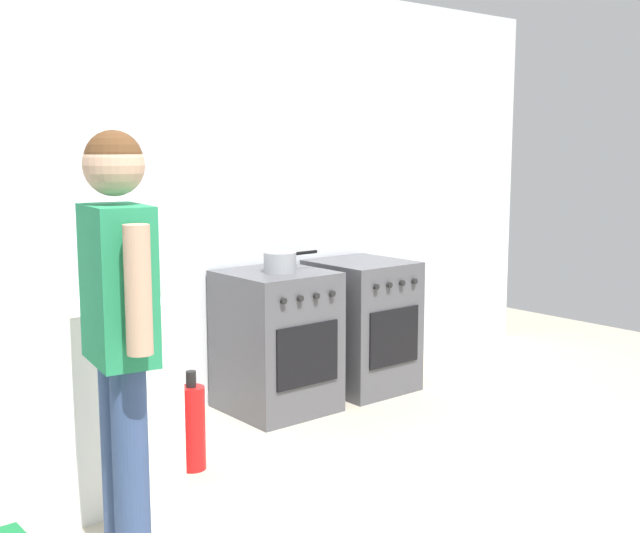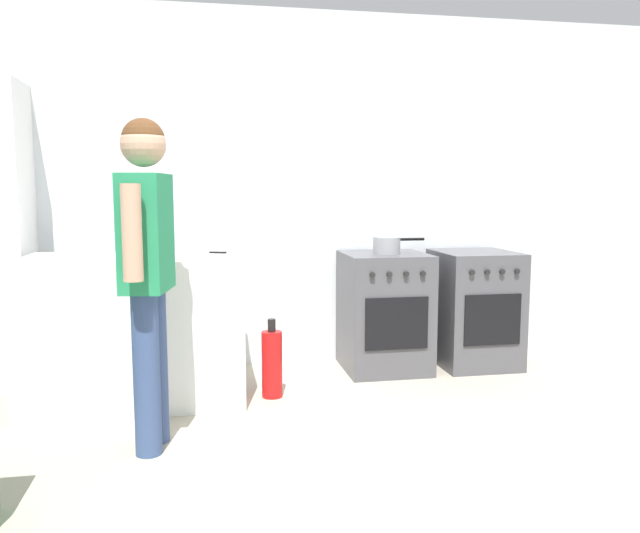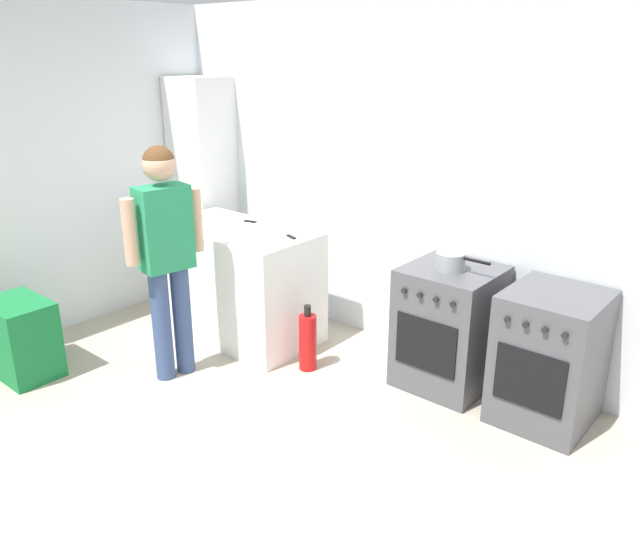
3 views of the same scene
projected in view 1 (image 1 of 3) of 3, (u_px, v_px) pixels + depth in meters
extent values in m
plane|color=#ADA38E|center=(428.00, 516.00, 3.47)|extent=(8.00, 8.00, 0.00)
cube|color=silver|center=(191.00, 195.00, 4.77)|extent=(6.00, 0.10, 2.60)
cube|color=white|center=(12.00, 411.00, 3.47)|extent=(1.30, 0.70, 0.90)
cube|color=#4C4C51|center=(276.00, 341.00, 4.83)|extent=(0.59, 0.60, 0.85)
cube|color=black|center=(308.00, 355.00, 4.60)|extent=(0.44, 0.01, 0.36)
cylinder|color=black|center=(269.00, 277.00, 4.60)|extent=(0.19, 0.19, 0.01)
cylinder|color=black|center=(306.00, 272.00, 4.76)|extent=(0.19, 0.19, 0.01)
cylinder|color=black|center=(246.00, 272.00, 4.78)|extent=(0.19, 0.19, 0.01)
cylinder|color=black|center=(281.00, 268.00, 4.95)|extent=(0.19, 0.19, 0.01)
cylinder|color=black|center=(284.00, 301.00, 4.43)|extent=(0.04, 0.02, 0.04)
cylinder|color=black|center=(300.00, 298.00, 4.51)|extent=(0.04, 0.02, 0.04)
cylinder|color=black|center=(317.00, 296.00, 4.58)|extent=(0.04, 0.02, 0.04)
cylinder|color=black|center=(332.00, 294.00, 4.66)|extent=(0.04, 0.02, 0.04)
cube|color=#4C4C51|center=(361.00, 325.00, 5.27)|extent=(0.56, 0.60, 0.85)
cube|color=black|center=(394.00, 337.00, 5.04)|extent=(0.42, 0.01, 0.36)
cylinder|color=black|center=(360.00, 266.00, 5.04)|extent=(0.18, 0.18, 0.01)
cylinder|color=black|center=(389.00, 262.00, 5.20)|extent=(0.18, 0.18, 0.01)
cylinder|color=black|center=(335.00, 261.00, 5.22)|extent=(0.18, 0.18, 0.01)
cylinder|color=black|center=(364.00, 258.00, 5.38)|extent=(0.18, 0.18, 0.01)
cylinder|color=black|center=(376.00, 287.00, 4.88)|extent=(0.04, 0.02, 0.04)
cylinder|color=black|center=(390.00, 285.00, 4.95)|extent=(0.04, 0.02, 0.04)
cylinder|color=black|center=(402.00, 283.00, 5.02)|extent=(0.04, 0.02, 0.04)
cylinder|color=black|center=(415.00, 281.00, 5.09)|extent=(0.04, 0.02, 0.04)
cylinder|color=gray|center=(280.00, 262.00, 4.73)|extent=(0.19, 0.19, 0.12)
cylinder|color=black|center=(305.00, 253.00, 4.84)|extent=(0.18, 0.02, 0.02)
cube|color=silver|center=(6.00, 299.00, 3.63)|extent=(0.14, 0.07, 0.01)
cube|color=silver|center=(71.00, 295.00, 3.73)|extent=(0.24, 0.11, 0.01)
cube|color=black|center=(110.00, 291.00, 3.79)|extent=(0.11, 0.06, 0.01)
cylinder|color=#384C7A|center=(131.00, 474.00, 2.91)|extent=(0.13, 0.13, 0.81)
cylinder|color=#384C7A|center=(119.00, 460.00, 3.05)|extent=(0.13, 0.13, 0.81)
cube|color=#268C59|center=(118.00, 284.00, 2.88)|extent=(0.25, 0.37, 0.57)
cylinder|color=tan|center=(138.00, 290.00, 2.67)|extent=(0.09, 0.09, 0.44)
cylinder|color=tan|center=(100.00, 271.00, 3.08)|extent=(0.09, 0.09, 0.44)
sphere|color=tan|center=(114.00, 165.00, 2.82)|extent=(0.22, 0.22, 0.22)
sphere|color=brown|center=(113.00, 160.00, 2.81)|extent=(0.21, 0.21, 0.21)
cylinder|color=red|center=(192.00, 428.00, 3.95)|extent=(0.13, 0.13, 0.42)
cylinder|color=black|center=(191.00, 379.00, 3.91)|extent=(0.05, 0.05, 0.08)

